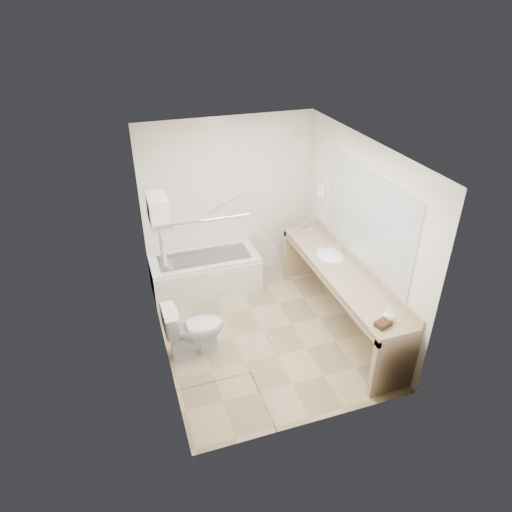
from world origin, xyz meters
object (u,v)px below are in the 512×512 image
object	(u,v)px
bathtub	(205,273)
vanity_counter	(340,283)
toilet	(194,329)
amenity_basket	(383,324)
water_bottle_left	(305,224)

from	to	relation	value
bathtub	vanity_counter	distance (m)	2.09
vanity_counter	toilet	xyz separation A→B (m)	(-1.97, 0.03, -0.28)
amenity_basket	bathtub	bearing A→B (deg)	119.04
bathtub	toilet	xyz separation A→B (m)	(-0.45, -1.36, 0.09)
bathtub	toilet	bearing A→B (deg)	-108.29
bathtub	vanity_counter	size ratio (longest dim) A/B	0.59
vanity_counter	amenity_basket	world-z (taller)	vanity_counter
water_bottle_left	bathtub	bearing A→B (deg)	174.84
toilet	amenity_basket	world-z (taller)	amenity_basket
toilet	water_bottle_left	world-z (taller)	water_bottle_left
vanity_counter	water_bottle_left	bearing A→B (deg)	89.12
amenity_basket	water_bottle_left	size ratio (longest dim) A/B	1.03
toilet	water_bottle_left	size ratio (longest dim) A/B	4.32
bathtub	toilet	world-z (taller)	toilet
amenity_basket	toilet	bearing A→B (deg)	147.62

